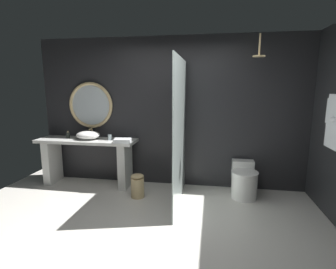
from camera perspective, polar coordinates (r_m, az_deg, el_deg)
The scene contains 12 objects.
ground_plane at distance 3.23m, azimuth -4.89°, elevation -22.55°, with size 5.76×5.76×0.00m, color silver.
back_wall_panel at distance 4.59m, azimuth 0.80°, elevation 4.79°, with size 4.80×0.10×2.60m, color #232326.
vanity_counter at distance 4.88m, azimuth -17.31°, elevation -4.48°, with size 1.77×0.50×0.84m.
vessel_sink at distance 4.79m, azimuth -17.20°, elevation -0.13°, with size 0.42×0.35×0.17m.
tumbler_cup at distance 4.63m, azimuth -12.69°, elevation -0.59°, with size 0.07×0.07×0.10m, color silver.
soap_dispenser at distance 5.03m, azimuth -21.16°, elevation -0.10°, with size 0.06×0.06×0.13m.
round_wall_mirror at distance 4.95m, azimuth -16.66°, elevation 6.19°, with size 0.84×0.06×0.84m.
shower_glass_panel at distance 3.83m, azimuth 2.65°, elevation 0.36°, with size 0.02×1.44×2.17m, color silver.
rain_shower_head at distance 4.09m, azimuth 19.42°, elevation 16.44°, with size 0.18×0.18×0.32m.
toilet at distance 4.41m, azimuth 16.36°, elevation -9.77°, with size 0.42×0.62×0.54m.
waste_bin at distance 4.26m, azimuth -6.73°, elevation -11.09°, with size 0.21×0.21×0.38m.
folded_hand_towel at distance 4.39m, azimuth -9.99°, elevation -1.33°, with size 0.27×0.19×0.06m, color white.
Camera 1 is at (0.70, -2.61, 1.76)m, focal length 27.67 mm.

